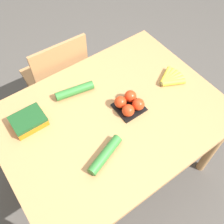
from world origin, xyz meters
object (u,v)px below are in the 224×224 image
Objects in this scene: carrot_bag at (28,120)px; banana_bunch at (170,79)px; tomato_pack at (129,104)px; chair at (59,79)px; cucumber_near at (75,91)px; cucumber_far at (105,155)px.

banana_bunch is at bearing -14.41° from carrot_bag.
chair is at bearing 101.51° from tomato_pack.
carrot_bag is 0.31m from cucumber_near.
carrot_bag is 0.75× the size of cucumber_far.
cucumber_far is (-0.28, -0.17, -0.01)m from tomato_pack.
chair is at bearing 81.69° from cucumber_near.
chair is at bearing 79.91° from cucumber_far.
chair is 0.89m from cucumber_far.
cucumber_near is (-0.06, -0.39, 0.29)m from chair.
tomato_pack is (0.13, -0.66, 0.30)m from chair.
chair is 0.74m from tomato_pack.
chair is 0.49m from cucumber_near.
banana_bunch is (0.46, -0.64, 0.28)m from chair.
banana_bunch is 0.64m from cucumber_far.
cucumber_far is (-0.61, -0.19, 0.01)m from banana_bunch.
cucumber_far is at bearing -149.08° from tomato_pack.
banana_bunch is 0.33m from tomato_pack.
cucumber_near is at bearing 78.33° from cucumber_far.
cucumber_far is (-0.09, -0.44, 0.00)m from cucumber_near.
carrot_bag is 0.46m from cucumber_far.
cucumber_near is (-0.19, 0.27, -0.01)m from tomato_pack.
cucumber_far reaches higher than banana_bunch.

